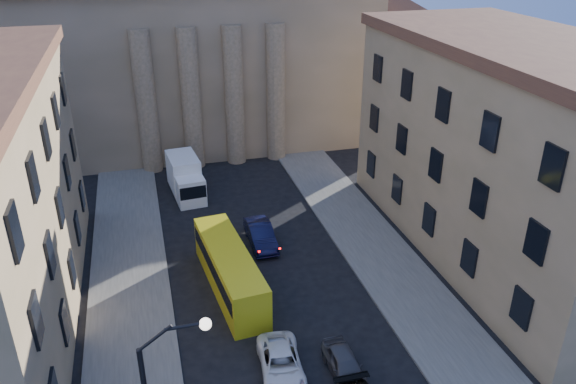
% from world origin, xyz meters
% --- Properties ---
extents(sidewalk_left, '(5.00, 60.00, 0.15)m').
position_xyz_m(sidewalk_left, '(-8.50, 18.00, 0.07)').
color(sidewalk_left, '#57554F').
rests_on(sidewalk_left, ground).
extents(sidewalk_right, '(5.00, 60.00, 0.15)m').
position_xyz_m(sidewalk_right, '(8.50, 18.00, 0.07)').
color(sidewalk_right, '#57554F').
rests_on(sidewalk_right, ground).
extents(church, '(68.02, 28.76, 36.60)m').
position_xyz_m(church, '(0.00, 55.47, 11.88)').
color(church, '#746447').
rests_on(church, ground).
extents(building_right, '(11.60, 26.60, 14.70)m').
position_xyz_m(building_right, '(17.00, 22.00, 7.42)').
color(building_right, tan).
rests_on(building_right, ground).
extents(car_left_mid, '(2.57, 4.80, 1.28)m').
position_xyz_m(car_left_mid, '(-1.03, 13.82, 0.64)').
color(car_left_mid, white).
rests_on(car_left_mid, ground).
extents(car_right_far, '(1.58, 3.87, 1.32)m').
position_xyz_m(car_right_far, '(2.09, 12.89, 0.66)').
color(car_right_far, '#444448').
rests_on(car_right_far, ground).
extents(car_right_distant, '(1.68, 4.77, 1.57)m').
position_xyz_m(car_right_distant, '(0.80, 26.77, 0.78)').
color(car_right_distant, black).
rests_on(car_right_distant, ground).
extents(city_bus, '(3.20, 10.06, 2.79)m').
position_xyz_m(city_bus, '(-2.27, 21.91, 1.50)').
color(city_bus, yellow).
rests_on(city_bus, ground).
extents(box_truck, '(2.85, 6.04, 3.21)m').
position_xyz_m(box_truck, '(-3.51, 36.59, 1.52)').
color(box_truck, white).
rests_on(box_truck, ground).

